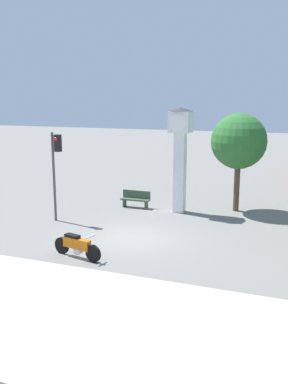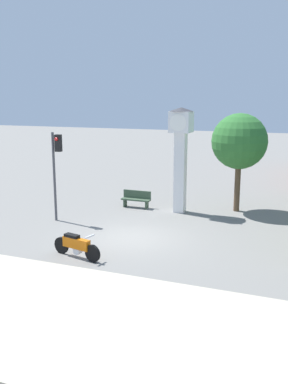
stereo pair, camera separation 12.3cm
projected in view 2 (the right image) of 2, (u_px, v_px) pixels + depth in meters
name	position (u px, v px, depth m)	size (l,w,h in m)	color
ground_plane	(132.00, 238.00, 18.30)	(120.00, 120.00, 0.00)	slate
sidewalk_strip	(37.00, 309.00, 12.05)	(36.00, 6.00, 0.10)	#B2A893
motorcycle	(76.00, 246.00, 15.96)	(2.19, 0.69, 0.98)	black
clock_tower	(181.00, 144.00, 21.72)	(1.26, 1.26, 5.40)	white
traffic_light	(56.00, 161.00, 20.25)	(0.50, 0.35, 4.29)	#47474C
street_tree	(239.00, 142.00, 21.88)	(2.86, 2.86, 5.12)	brown
bench	(136.00, 199.00, 23.30)	(1.60, 0.44, 0.92)	#384C38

